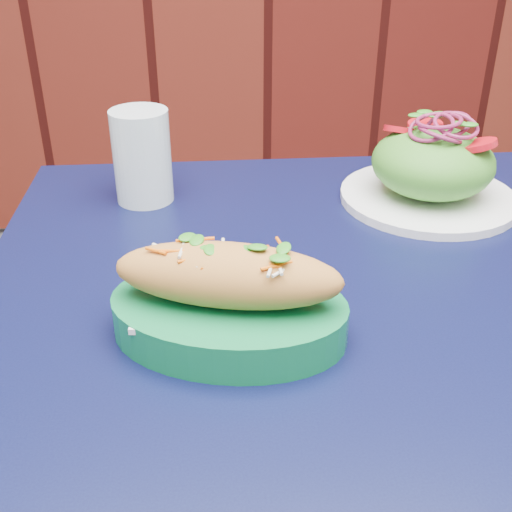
{
  "coord_description": "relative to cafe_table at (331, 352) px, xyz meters",
  "views": [
    {
      "loc": [
        -0.2,
        0.73,
        1.13
      ],
      "look_at": [
        -0.16,
        1.29,
        0.81
      ],
      "focal_mm": 45.0,
      "sensor_mm": 36.0,
      "label": 1
    }
  ],
  "objects": [
    {
      "name": "salad_plate",
      "position": [
        0.17,
        0.22,
        0.14
      ],
      "size": [
        0.25,
        0.25,
        0.13
      ],
      "rotation": [
        0.0,
        0.0,
        0.42
      ],
      "color": "white",
      "rests_on": "cafe_table"
    },
    {
      "name": "banh_mi_basket",
      "position": [
        -0.12,
        -0.08,
        0.13
      ],
      "size": [
        0.26,
        0.2,
        0.11
      ],
      "rotation": [
        0.0,
        0.0,
        -0.22
      ],
      "color": "#0F723D",
      "rests_on": "cafe_table"
    },
    {
      "name": "cafe_table",
      "position": [
        0.0,
        0.0,
        0.0
      ],
      "size": [
        0.81,
        0.81,
        0.75
      ],
      "rotation": [
        0.0,
        0.0,
        0.01
      ],
      "color": "black",
      "rests_on": "ground"
    },
    {
      "name": "water_glass",
      "position": [
        -0.23,
        0.25,
        0.15
      ],
      "size": [
        0.08,
        0.08,
        0.13
      ],
      "primitive_type": "cylinder",
      "color": "silver",
      "rests_on": "cafe_table"
    }
  ]
}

